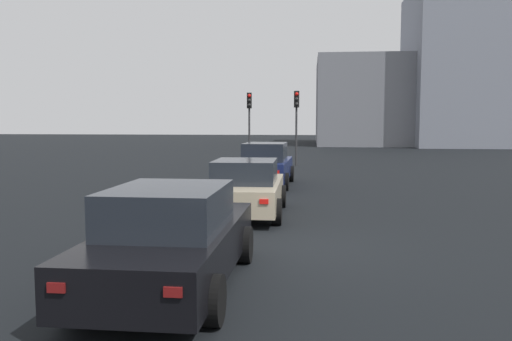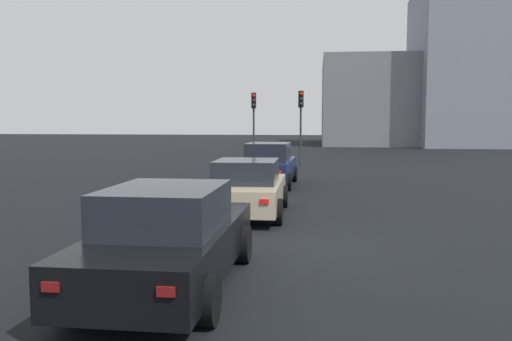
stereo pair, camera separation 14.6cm
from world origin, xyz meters
name	(u,v)px [view 2 (the right image)]	position (x,y,z in m)	size (l,w,h in m)	color
ground_plane	(299,252)	(0.00, 0.00, -0.10)	(160.00, 160.00, 0.20)	black
car_navy_right_lead	(269,165)	(9.65, 1.50, 0.78)	(4.55, 2.07, 1.65)	#141E4C
car_beige_right_second	(247,188)	(3.34, 1.48, 0.71)	(4.21, 2.03, 1.47)	tan
car_black_right_third	(169,238)	(-2.75, 1.82, 0.74)	(4.69, 2.03, 1.54)	black
traffic_light_near_left	(254,113)	(20.04, 3.35, 2.94)	(0.33, 0.30, 4.09)	#2D2D30
traffic_light_near_right	(301,112)	(18.68, 0.59, 2.95)	(0.32, 0.29, 4.10)	#2D2D30
building_facade_left	(461,68)	(42.82, -14.00, 7.50)	(11.31, 8.58, 15.00)	gray
building_facade_center	(372,102)	(46.43, -6.00, 4.38)	(14.65, 10.40, 8.76)	slate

